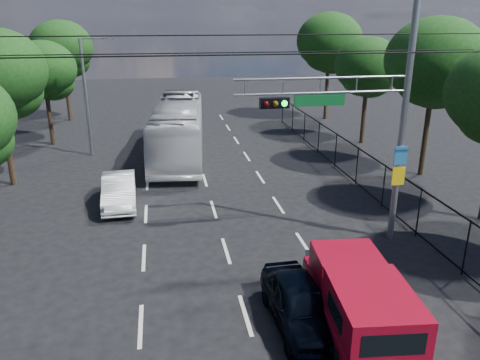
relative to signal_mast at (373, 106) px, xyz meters
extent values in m
cube|color=beige|center=(-8.28, -3.99, -5.24)|extent=(0.12, 2.00, 0.01)
cube|color=beige|center=(-8.28, 0.01, -5.24)|extent=(0.12, 2.00, 0.01)
cube|color=beige|center=(-8.28, 4.01, -5.24)|extent=(0.12, 2.00, 0.01)
cube|color=beige|center=(-8.28, 8.01, -5.24)|extent=(0.12, 2.00, 0.01)
cube|color=beige|center=(-8.28, 12.01, -5.24)|extent=(0.12, 2.00, 0.01)
cube|color=beige|center=(-8.28, 16.01, -5.24)|extent=(0.12, 2.00, 0.01)
cube|color=beige|center=(-8.28, 20.01, -5.24)|extent=(0.12, 2.00, 0.01)
cube|color=beige|center=(-8.28, 24.01, -5.24)|extent=(0.12, 2.00, 0.01)
cube|color=beige|center=(-5.28, -3.99, -5.24)|extent=(0.12, 2.00, 0.01)
cube|color=beige|center=(-5.28, 0.01, -5.24)|extent=(0.12, 2.00, 0.01)
cube|color=beige|center=(-5.28, 4.01, -5.24)|extent=(0.12, 2.00, 0.01)
cube|color=beige|center=(-5.28, 8.01, -5.24)|extent=(0.12, 2.00, 0.01)
cube|color=beige|center=(-5.28, 12.01, -5.24)|extent=(0.12, 2.00, 0.01)
cube|color=beige|center=(-5.28, 16.01, -5.24)|extent=(0.12, 2.00, 0.01)
cube|color=beige|center=(-5.28, 20.01, -5.24)|extent=(0.12, 2.00, 0.01)
cube|color=beige|center=(-5.28, 24.01, -5.24)|extent=(0.12, 2.00, 0.01)
cube|color=beige|center=(-2.28, -3.99, -5.24)|extent=(0.12, 2.00, 0.01)
cube|color=beige|center=(-2.28, 0.01, -5.24)|extent=(0.12, 2.00, 0.01)
cube|color=beige|center=(-2.28, 4.01, -5.24)|extent=(0.12, 2.00, 0.01)
cube|color=beige|center=(-2.28, 8.01, -5.24)|extent=(0.12, 2.00, 0.01)
cube|color=beige|center=(-2.28, 12.01, -5.24)|extent=(0.12, 2.00, 0.01)
cube|color=beige|center=(-2.28, 16.01, -5.24)|extent=(0.12, 2.00, 0.01)
cube|color=beige|center=(-2.28, 20.01, -5.24)|extent=(0.12, 2.00, 0.01)
cube|color=beige|center=(-2.28, 24.01, -5.24)|extent=(0.12, 2.00, 0.01)
cylinder|color=slate|center=(1.22, 0.01, -0.49)|extent=(0.24, 0.24, 9.50)
cylinder|color=slate|center=(-1.88, 0.01, 1.01)|extent=(6.20, 0.08, 0.08)
cylinder|color=slate|center=(-1.88, 0.01, 0.51)|extent=(6.20, 0.08, 0.08)
cube|color=black|center=(-3.58, 0.01, 0.21)|extent=(1.00, 0.28, 0.35)
sphere|color=#3F0505|center=(-3.90, -0.14, 0.21)|extent=(0.20, 0.20, 0.20)
sphere|color=#4C3805|center=(-3.58, -0.14, 0.21)|extent=(0.20, 0.20, 0.20)
sphere|color=#0CE533|center=(-3.26, -0.14, 0.21)|extent=(0.20, 0.20, 0.20)
cube|color=#0B5322|center=(-1.98, 0.01, 0.26)|extent=(1.80, 0.05, 0.40)
cube|color=#2266A0|center=(1.20, -0.13, -1.84)|extent=(0.50, 0.04, 0.70)
cube|color=#E4BB0C|center=(1.20, -0.13, -2.64)|extent=(0.50, 0.04, 0.70)
cylinder|color=slate|center=(0.62, 0.01, 0.76)|extent=(0.05, 0.05, 0.50)
cylinder|color=slate|center=(-0.68, 0.01, 0.76)|extent=(0.05, 0.05, 0.50)
cylinder|color=slate|center=(-1.98, 0.01, 0.76)|extent=(0.05, 0.05, 0.50)
cylinder|color=slate|center=(-3.28, 0.01, 0.76)|extent=(0.05, 0.05, 0.50)
cylinder|color=slate|center=(-4.58, 0.01, 0.76)|extent=(0.05, 0.05, 0.50)
cylinder|color=slate|center=(-11.78, 14.01, -1.74)|extent=(0.18, 0.18, 7.00)
cylinder|color=slate|center=(-10.98, 14.01, 1.76)|extent=(1.60, 0.09, 0.09)
cube|color=slate|center=(-10.08, 14.01, 1.76)|extent=(0.60, 0.22, 0.15)
cylinder|color=black|center=(-5.28, -1.99, 1.96)|extent=(22.00, 0.04, 0.04)
cylinder|color=black|center=(-5.28, 1.51, 2.36)|extent=(22.00, 0.04, 0.04)
cylinder|color=black|center=(-5.28, 3.01, 1.66)|extent=(22.00, 0.04, 0.04)
cube|color=black|center=(2.32, 4.01, -3.29)|extent=(0.04, 34.00, 0.06)
cube|color=black|center=(2.32, 4.01, -5.09)|extent=(0.04, 34.00, 0.06)
cylinder|color=black|center=(2.32, -2.99, -4.24)|extent=(0.06, 0.06, 2.00)
cylinder|color=black|center=(2.32, 0.01, -4.24)|extent=(0.06, 0.06, 2.00)
cylinder|color=black|center=(2.32, 3.01, -4.24)|extent=(0.06, 0.06, 2.00)
cylinder|color=black|center=(2.32, 6.01, -4.24)|extent=(0.06, 0.06, 2.00)
cylinder|color=black|center=(2.32, 9.01, -4.24)|extent=(0.06, 0.06, 2.00)
cylinder|color=black|center=(2.32, 12.01, -4.24)|extent=(0.06, 0.06, 2.00)
cylinder|color=black|center=(2.32, 15.01, -4.24)|extent=(0.06, 0.06, 2.00)
cylinder|color=black|center=(2.32, 18.01, -4.24)|extent=(0.06, 0.06, 2.00)
cylinder|color=black|center=(2.32, 21.01, -4.24)|extent=(0.06, 0.06, 2.00)
cylinder|color=black|center=(6.52, 7.01, -2.86)|extent=(0.28, 0.28, 4.76)
ellipsoid|color=black|center=(6.52, 7.01, 0.88)|extent=(5.10, 5.10, 4.33)
ellipsoid|color=black|center=(6.92, 7.31, -0.31)|extent=(3.40, 3.40, 2.72)
ellipsoid|color=black|center=(6.17, 6.81, -0.14)|extent=(3.23, 3.23, 2.58)
cylinder|color=black|center=(6.12, 14.01, -3.23)|extent=(0.28, 0.28, 4.03)
ellipsoid|color=black|center=(6.12, 14.01, -0.06)|extent=(4.32, 4.32, 3.67)
ellipsoid|color=black|center=(6.52, 14.31, -1.07)|extent=(2.88, 2.88, 2.30)
ellipsoid|color=black|center=(5.77, 13.81, -0.92)|extent=(2.74, 2.74, 2.19)
cylinder|color=black|center=(6.32, 22.01, -2.78)|extent=(0.28, 0.28, 4.93)
ellipsoid|color=black|center=(6.32, 22.01, 1.09)|extent=(5.28, 5.28, 4.49)
ellipsoid|color=black|center=(6.72, 22.31, -0.14)|extent=(3.52, 3.52, 2.82)
ellipsoid|color=black|center=(5.97, 21.81, 0.04)|extent=(3.34, 3.34, 2.68)
cylinder|color=black|center=(-15.08, 9.01, -3.00)|extent=(0.28, 0.28, 4.48)
ellipsoid|color=black|center=(-14.68, 9.31, -0.60)|extent=(3.20, 3.20, 2.56)
cylinder|color=black|center=(-14.68, 17.01, -3.28)|extent=(0.28, 0.28, 3.92)
ellipsoid|color=black|center=(-14.68, 17.01, -0.20)|extent=(4.20, 4.20, 3.57)
ellipsoid|color=black|center=(-14.28, 17.31, -1.18)|extent=(2.80, 2.80, 2.24)
ellipsoid|color=black|center=(-15.03, 16.81, -1.04)|extent=(2.66, 2.66, 2.13)
cylinder|color=black|center=(-14.88, 25.01, -2.95)|extent=(0.28, 0.28, 4.59)
ellipsoid|color=black|center=(-14.88, 25.01, 0.66)|extent=(4.92, 4.92, 4.18)
ellipsoid|color=black|center=(-14.48, 25.31, -0.49)|extent=(3.28, 3.28, 2.62)
ellipsoid|color=black|center=(-15.23, 24.81, -0.32)|extent=(3.12, 3.12, 2.49)
cylinder|color=black|center=(-3.15, -3.59, -4.89)|extent=(0.33, 0.73, 0.71)
cylinder|color=black|center=(-1.44, -3.76, -4.89)|extent=(0.33, 0.73, 0.71)
cylinder|color=black|center=(-1.74, -6.89, -4.89)|extent=(0.33, 0.73, 0.71)
cube|color=maroon|center=(-2.44, -5.24, -4.61)|extent=(2.40, 5.23, 0.57)
cube|color=maroon|center=(-2.23, -2.97, -4.53)|extent=(1.92, 0.73, 0.56)
cube|color=black|center=(-2.20, -2.70, -4.28)|extent=(1.76, 0.57, 0.31)
cube|color=maroon|center=(-2.33, -4.08, -3.87)|extent=(1.97, 1.74, 0.96)
cube|color=black|center=(-2.41, -4.84, -3.82)|extent=(1.57, 0.20, 0.56)
cube|color=maroon|center=(-2.55, -6.35, -3.80)|extent=(2.12, 2.76, 1.07)
cube|color=black|center=(-1.60, -6.44, -3.77)|extent=(0.16, 1.22, 0.46)
cube|color=black|center=(-3.50, -6.26, -3.77)|extent=(0.16, 1.22, 0.46)
cube|color=black|center=(-2.67, -7.62, -3.77)|extent=(1.47, 0.19, 0.56)
imported|color=black|center=(-3.86, -4.65, -4.58)|extent=(1.69, 3.95, 1.33)
imported|color=silver|center=(-6.37, 13.03, -3.55)|extent=(3.94, 12.33, 3.38)
imported|color=white|center=(-9.48, 5.33, -4.55)|extent=(1.67, 4.25, 1.38)
camera|label=1|loc=(-7.39, -15.34, 2.99)|focal=35.00mm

